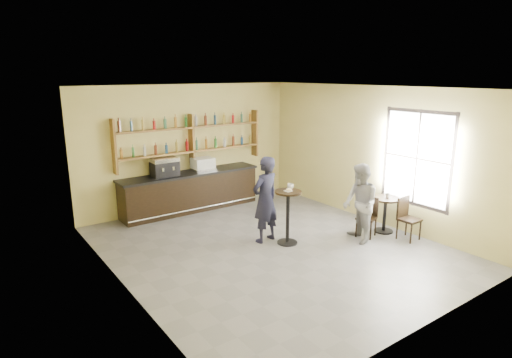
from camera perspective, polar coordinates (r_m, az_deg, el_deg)
floor at (r=8.90m, az=1.98°, el=-9.05°), size 7.00×7.00×0.00m
ceiling at (r=8.19m, az=2.17°, el=12.02°), size 7.00×7.00×0.00m
wall_back at (r=11.32m, az=-8.85°, el=4.28°), size 7.00×0.00×7.00m
wall_front at (r=6.13m, az=22.59°, el=-5.05°), size 7.00×0.00×7.00m
wall_left at (r=7.03m, az=-17.68°, el=-2.22°), size 0.00×7.00×7.00m
wall_right at (r=10.47m, az=15.20°, el=3.17°), size 0.00×7.00×7.00m
window_pane at (r=9.75m, az=20.66°, el=2.57°), size 0.00×2.00×2.00m
window_frame at (r=9.75m, az=20.64°, el=2.57°), size 0.04×1.70×2.10m
shelf_unit at (r=11.17m, az=-8.59°, el=5.26°), size 4.00×0.26×1.40m
liquor_bottles at (r=11.14m, az=-8.62°, el=6.12°), size 3.68×0.10×1.00m
bar_counter at (r=11.16m, az=-8.71°, el=-1.63°), size 3.71×0.72×1.00m
espresso_machine at (r=10.71m, az=-12.08°, el=1.57°), size 0.64×0.41×0.45m
pastry_case at (r=11.18m, az=-7.11°, el=1.97°), size 0.60×0.50×0.33m
pedestal_table at (r=8.90m, az=4.25°, el=-5.14°), size 0.73×0.73×1.14m
napkin at (r=8.73m, az=4.32°, el=-1.60°), size 0.16×0.16×0.00m
donut at (r=8.72m, az=4.41°, el=-1.45°), size 0.14×0.14×0.04m
cup_pedestal at (r=8.88m, az=4.61°, el=-0.99°), size 0.16×0.16×0.11m
man_main at (r=8.90m, az=1.25°, el=-2.76°), size 0.73×0.54×1.83m
cafe_table at (r=9.99m, az=16.78°, el=-4.59°), size 0.73×0.73×0.80m
cup_cafe at (r=9.90m, az=17.14°, el=-2.09°), size 0.13×0.13×0.09m
chair_west at (r=9.60m, az=14.53°, el=-4.99°), size 0.48×0.48×0.87m
chair_south at (r=9.68m, az=19.79°, el=-5.05°), size 0.41×0.41×0.92m
patron_second at (r=9.16m, az=13.69°, el=-3.21°), size 0.91×1.00×1.67m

